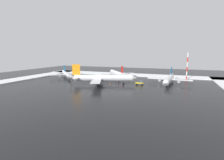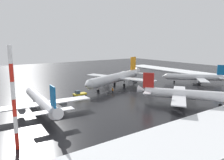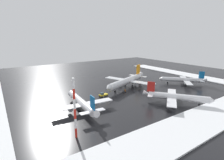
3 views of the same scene
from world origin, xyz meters
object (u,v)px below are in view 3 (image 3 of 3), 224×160
at_px(pushback_tug, 103,95).
at_px(antenna_mast, 75,109).
at_px(airplane_distant_tail, 127,81).
at_px(airplane_parked_starboard, 81,102).
at_px(ground_crew_mid_apron, 125,90).
at_px(airplane_foreground_jet, 183,80).
at_px(ground_crew_by_nose_gear, 114,86).
at_px(ground_crew_beside_wing, 125,91).
at_px(airplane_parked_portside, 176,97).

relative_size(pushback_tug, antenna_mast, 0.25).
height_order(airplane_distant_tail, airplane_parked_starboard, airplane_distant_tail).
bearing_deg(ground_crew_mid_apron, airplane_foreground_jet, 167.45).
bearing_deg(antenna_mast, ground_crew_by_nose_gear, 43.40).
distance_m(airplane_foreground_jet, ground_crew_beside_wing, 43.40).
height_order(airplane_foreground_jet, pushback_tug, airplane_foreground_jet).
height_order(airplane_parked_portside, airplane_foreground_jet, airplane_parked_portside).
bearing_deg(airplane_foreground_jet, pushback_tug, 37.48).
height_order(airplane_parked_starboard, ground_crew_mid_apron, airplane_parked_starboard).
xyz_separation_m(airplane_distant_tail, pushback_tug, (-21.35, -7.11, -2.71)).
xyz_separation_m(airplane_parked_starboard, airplane_foreground_jet, (72.31, 0.88, -0.20)).
distance_m(airplane_parked_starboard, ground_crew_by_nose_gear, 36.31).
distance_m(airplane_parked_starboard, airplane_parked_portside, 43.35).
bearing_deg(airplane_distant_tail, airplane_parked_starboard, 1.74).
relative_size(airplane_parked_portside, ground_crew_mid_apron, 15.60).
bearing_deg(airplane_distant_tail, ground_crew_beside_wing, 26.26).
bearing_deg(airplane_parked_portside, airplane_distant_tail, 146.29).
xyz_separation_m(ground_crew_by_nose_gear, ground_crew_beside_wing, (-1.00, -12.53, 0.00)).
relative_size(airplane_foreground_jet, pushback_tug, 4.94).
relative_size(airplane_parked_starboard, airplane_foreground_jet, 1.36).
bearing_deg(ground_crew_by_nose_gear, antenna_mast, 57.95).
xyz_separation_m(airplane_distant_tail, ground_crew_by_nose_gear, (-6.79, 4.09, -3.02)).
relative_size(airplane_parked_portside, airplane_foreground_jet, 1.14).
distance_m(ground_crew_mid_apron, antenna_mast, 50.39).
distance_m(airplane_foreground_jet, pushback_tug, 57.00).
bearing_deg(airplane_foreground_jet, airplane_parked_starboard, 45.86).
height_order(ground_crew_mid_apron, ground_crew_by_nose_gear, same).
relative_size(airplane_foreground_jet, ground_crew_mid_apron, 13.67).
bearing_deg(airplane_parked_starboard, pushback_tug, -57.99).
bearing_deg(ground_crew_by_nose_gear, airplane_distant_tail, 163.46).
xyz_separation_m(airplane_distant_tail, airplane_parked_portside, (2.22, -33.64, -0.89)).
xyz_separation_m(ground_crew_mid_apron, antenna_mast, (-40.97, -28.10, 8.44)).
distance_m(airplane_foreground_jet, antenna_mast, 85.25).
bearing_deg(airplane_parked_portside, antenna_mast, -126.55).
height_order(airplane_parked_starboard, airplane_foreground_jet, airplane_parked_starboard).
distance_m(airplane_parked_starboard, pushback_tug, 18.08).
height_order(airplane_parked_starboard, ground_crew_beside_wing, airplane_parked_starboard).
bearing_deg(ground_crew_mid_apron, pushback_tug, 1.68).
distance_m(airplane_parked_portside, ground_crew_beside_wing, 27.21).
xyz_separation_m(airplane_parked_portside, ground_crew_beside_wing, (-10.01, 25.21, -2.13)).
xyz_separation_m(airplane_distant_tail, airplane_foreground_jet, (35.11, -14.73, -1.07)).
relative_size(pushback_tug, ground_crew_mid_apron, 2.77).
height_order(airplane_distant_tail, ground_crew_beside_wing, airplane_distant_tail).
height_order(airplane_parked_portside, antenna_mast, antenna_mast).
relative_size(airplane_distant_tail, ground_crew_mid_apron, 22.87).
xyz_separation_m(airplane_parked_portside, ground_crew_by_nose_gear, (-9.01, 37.74, -2.13)).
xyz_separation_m(pushback_tug, ground_crew_beside_wing, (13.56, -1.32, -0.31)).
xyz_separation_m(airplane_distant_tail, airplane_parked_starboard, (-37.20, -15.61, -0.87)).
distance_m(airplane_distant_tail, antenna_mast, 58.99).
height_order(pushback_tug, ground_crew_by_nose_gear, pushback_tug).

